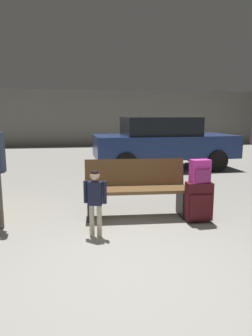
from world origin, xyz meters
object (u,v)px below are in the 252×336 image
object	(u,v)px
bench	(136,188)
backpack_bright	(200,171)
parked_car_near	(163,141)
suitcase	(199,201)
child	(95,196)

from	to	relation	value
bench	backpack_bright	size ratio (longest dim) A/B	4.78
bench	parked_car_near	world-z (taller)	parked_car_near
suitcase	parked_car_near	world-z (taller)	parked_car_near
child	bench	bearing A→B (deg)	47.94
child	parked_car_near	world-z (taller)	parked_car_near
child	parked_car_near	distance (m)	5.44
suitcase	child	xyz separation A→B (m)	(-1.55, -0.32, 0.23)
backpack_bright	parked_car_near	size ratio (longest dim) A/B	0.08
parked_car_near	child	bearing A→B (deg)	-114.85
suitcase	child	bearing A→B (deg)	-168.40
suitcase	backpack_bright	size ratio (longest dim) A/B	1.78
child	suitcase	bearing A→B (deg)	11.60
suitcase	backpack_bright	world-z (taller)	backpack_bright
backpack_bright	parked_car_near	xyz separation A→B (m)	(0.74, 4.62, 0.03)
bench	child	size ratio (longest dim) A/B	1.81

